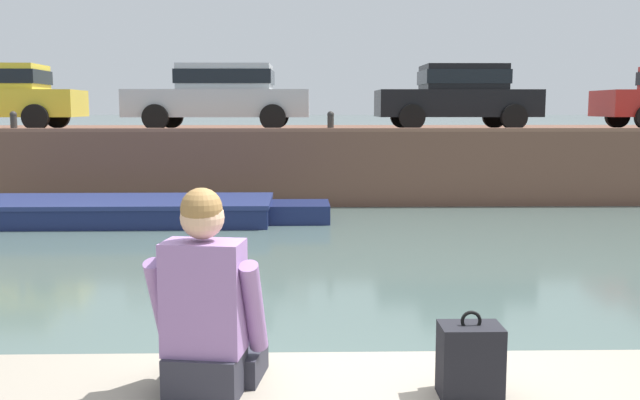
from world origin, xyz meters
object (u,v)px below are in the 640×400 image
object	(u,v)px
mooring_bollard_mid	(331,121)
person_seated_left	(207,314)
car_centre_black	(458,94)
car_left_inner_silver	(222,94)
mooring_bollard_west	(14,121)
bottle_drink	(239,361)
boat_moored_west_navy	(134,211)
backpack_on_ledge	(469,361)

from	to	relation	value
mooring_bollard_mid	person_seated_left	xyz separation A→B (m)	(-1.03, -12.46, -0.66)
car_centre_black	mooring_bollard_mid	world-z (taller)	car_centre_black
mooring_bollard_mid	car_centre_black	bearing A→B (deg)	27.88
car_left_inner_silver	mooring_bollard_west	distance (m)	4.68
bottle_drink	mooring_bollard_mid	bearing A→B (deg)	85.82
car_left_inner_silver	car_centre_black	bearing A→B (deg)	0.01
boat_moored_west_navy	car_left_inner_silver	bearing A→B (deg)	72.05
mooring_bollard_west	mooring_bollard_mid	xyz separation A→B (m)	(6.89, 0.00, 0.00)
car_left_inner_silver	bottle_drink	bearing A→B (deg)	-83.24
person_seated_left	car_centre_black	bearing A→B (deg)	73.48
boat_moored_west_navy	person_seated_left	size ratio (longest dim) A/B	7.12
person_seated_left	car_left_inner_silver	bearing A→B (deg)	96.17
person_seated_left	backpack_on_ledge	distance (m)	1.23
boat_moored_west_navy	mooring_bollard_west	xyz separation A→B (m)	(-3.07, 2.21, 1.66)
boat_moored_west_navy	backpack_on_ledge	xyz separation A→B (m)	(3.99, -10.35, 0.80)
person_seated_left	mooring_bollard_west	bearing A→B (deg)	115.16
bottle_drink	person_seated_left	bearing A→B (deg)	-135.13
car_centre_black	mooring_bollard_west	xyz separation A→B (m)	(-10.05, -1.67, -0.61)
mooring_bollard_west	backpack_on_ledge	xyz separation A→B (m)	(7.06, -12.56, -0.87)
boat_moored_west_navy	bottle_drink	bearing A→B (deg)	-73.93
car_centre_black	backpack_on_ledge	world-z (taller)	car_centre_black
car_left_inner_silver	car_centre_black	size ratio (longest dim) A/B	1.14
mooring_bollard_mid	bottle_drink	world-z (taller)	mooring_bollard_mid
car_centre_black	backpack_on_ledge	distance (m)	14.61
car_left_inner_silver	mooring_bollard_mid	size ratio (longest dim) A/B	9.79
car_left_inner_silver	person_seated_left	distance (m)	14.27
car_left_inner_silver	car_centre_black	world-z (taller)	same
car_left_inner_silver	bottle_drink	world-z (taller)	car_left_inner_silver
boat_moored_west_navy	backpack_on_ledge	distance (m)	11.12
bottle_drink	backpack_on_ledge	distance (m)	1.10
car_centre_black	car_left_inner_silver	bearing A→B (deg)	-179.99
backpack_on_ledge	person_seated_left	bearing A→B (deg)	175.48
car_left_inner_silver	backpack_on_ledge	world-z (taller)	car_left_inner_silver
boat_moored_west_navy	mooring_bollard_west	world-z (taller)	mooring_bollard_west
bottle_drink	car_centre_black	bearing A→B (deg)	73.83
mooring_bollard_mid	person_seated_left	world-z (taller)	mooring_bollard_mid
bottle_drink	mooring_bollard_west	bearing A→B (deg)	115.90
car_centre_black	bottle_drink	size ratio (longest dim) A/B	18.76
boat_moored_west_navy	bottle_drink	size ratio (longest dim) A/B	33.70
mooring_bollard_west	person_seated_left	distance (m)	13.78
person_seated_left	bottle_drink	bearing A→B (deg)	44.87
mooring_bollard_mid	bottle_drink	bearing A→B (deg)	-94.18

